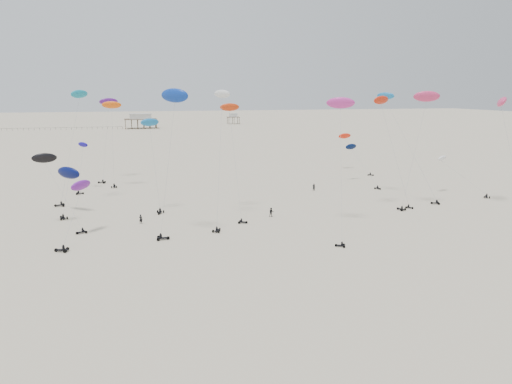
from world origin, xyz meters
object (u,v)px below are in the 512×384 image
object	(u,v)px
spectator_0	(141,224)
rig_4	(386,117)
pavilion_main	(141,122)
rig_0	(358,157)
pavilion_small	(233,119)
rig_9	(73,128)

from	to	relation	value
spectator_0	rig_4	bearing A→B (deg)	-153.67
pavilion_main	spectator_0	bearing A→B (deg)	-92.18
pavilion_main	rig_0	xyz separation A→B (m)	(48.84, -223.01, 2.69)
pavilion_small	rig_9	xyz separation A→B (m)	(-92.37, -258.77, 13.06)
pavilion_small	pavilion_main	bearing A→B (deg)	-156.80
rig_9	spectator_0	size ratio (longest dim) A/B	11.90
rig_4	spectator_0	world-z (taller)	rig_4
pavilion_small	rig_0	xyz separation A→B (m)	(-21.16, -253.01, 3.43)
rig_4	pavilion_main	bearing A→B (deg)	-111.82
pavilion_main	pavilion_small	size ratio (longest dim) A/B	2.33
rig_0	spectator_0	xyz separation A→B (m)	(-58.44, -28.84, -6.92)
pavilion_main	rig_0	world-z (taller)	rig_0
rig_9	rig_4	bearing A→B (deg)	-115.60
rig_4	spectator_0	xyz separation A→B (m)	(-50.61, -1.33, -19.01)
spectator_0	rig_0	bearing A→B (deg)	-128.91
rig_9	spectator_0	xyz separation A→B (m)	(12.77, -23.08, -16.55)
rig_0	spectator_0	distance (m)	65.53
pavilion_main	pavilion_small	world-z (taller)	pavilion_main
pavilion_small	rig_4	bearing A→B (deg)	-95.90
pavilion_small	spectator_0	world-z (taller)	pavilion_small
pavilion_main	spectator_0	size ratio (longest dim) A/B	10.07
pavilion_main	spectator_0	distance (m)	252.07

